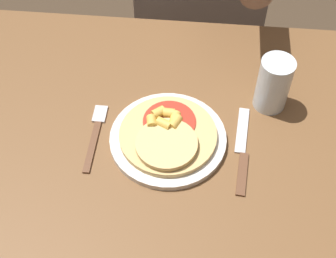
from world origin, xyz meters
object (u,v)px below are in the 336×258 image
Objects in this scene: pizza at (168,135)px; knife at (242,151)px; dining_table at (186,172)px; drinking_glass at (273,84)px; fork at (96,133)px; plate at (168,139)px.

pizza is 0.92× the size of knife.
dining_table is at bearing 176.07° from knife.
knife is 1.75× the size of drinking_glass.
knife reaches higher than dining_table.
plate is at bearing -1.51° from fork.
dining_table is at bearing -143.04° from drinking_glass.
plate is 0.02m from pizza.
drinking_glass reaches higher than pizza.
fork is at bearing 178.49° from plate.
knife is at bearing -3.93° from dining_table.
dining_table is 0.27m from drinking_glass.
plate is at bearing -149.89° from drinking_glass.
fork reaches higher than dining_table.
pizza reaches higher than dining_table.
knife is (0.11, -0.01, 0.11)m from dining_table.
plate is 0.16m from knife.
pizza is at bearing 176.12° from knife.
fork is 0.39m from drinking_glass.
drinking_glass reaches higher than plate.
knife is at bearing -4.98° from plate.
fork is 0.31m from knife.
pizza is at bearing 176.26° from dining_table.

